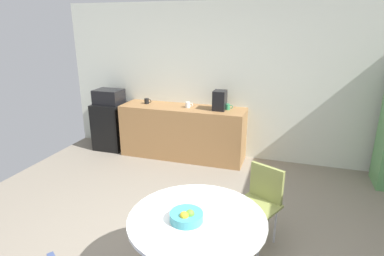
{
  "coord_description": "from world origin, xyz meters",
  "views": [
    {
      "loc": [
        0.99,
        -2.27,
        2.21
      ],
      "look_at": [
        -0.19,
        1.45,
        0.95
      ],
      "focal_mm": 29.63,
      "sensor_mm": 36.0,
      "label": 1
    }
  ],
  "objects_px": {
    "round_table": "(197,231)",
    "mug_white": "(188,105)",
    "microwave": "(109,97)",
    "chair_olive": "(261,196)",
    "mug_green": "(147,101)",
    "mini_fridge": "(111,126)",
    "mug_red": "(228,107)",
    "fruit_bowl": "(187,216)",
    "coffee_maker": "(220,100)"
  },
  "relations": [
    {
      "from": "mug_green",
      "to": "mug_red",
      "type": "xyz_separation_m",
      "value": [
        1.44,
        0.02,
        0.0
      ]
    },
    {
      "from": "microwave",
      "to": "coffee_maker",
      "type": "height_order",
      "value": "coffee_maker"
    },
    {
      "from": "mini_fridge",
      "to": "mug_red",
      "type": "xyz_separation_m",
      "value": [
        2.19,
        0.06,
        0.52
      ]
    },
    {
      "from": "round_table",
      "to": "chair_olive",
      "type": "bearing_deg",
      "value": 63.93
    },
    {
      "from": "microwave",
      "to": "coffee_maker",
      "type": "distance_m",
      "value": 2.06
    },
    {
      "from": "fruit_bowl",
      "to": "mug_white",
      "type": "relative_size",
      "value": 2.08
    },
    {
      "from": "microwave",
      "to": "chair_olive",
      "type": "height_order",
      "value": "microwave"
    },
    {
      "from": "mini_fridge",
      "to": "fruit_bowl",
      "type": "xyz_separation_m",
      "value": [
        2.46,
        -2.87,
        0.35
      ]
    },
    {
      "from": "microwave",
      "to": "mug_white",
      "type": "height_order",
      "value": "microwave"
    },
    {
      "from": "chair_olive",
      "to": "mug_white",
      "type": "height_order",
      "value": "mug_white"
    },
    {
      "from": "chair_olive",
      "to": "mug_green",
      "type": "relative_size",
      "value": 6.43
    },
    {
      "from": "mug_white",
      "to": "coffee_maker",
      "type": "bearing_deg",
      "value": 0.75
    },
    {
      "from": "round_table",
      "to": "mug_green",
      "type": "distance_m",
      "value": 3.37
    },
    {
      "from": "microwave",
      "to": "mini_fridge",
      "type": "bearing_deg",
      "value": 0.0
    },
    {
      "from": "chair_olive",
      "to": "mug_white",
      "type": "xyz_separation_m",
      "value": [
        -1.43,
        1.91,
        0.43
      ]
    },
    {
      "from": "mug_white",
      "to": "coffee_maker",
      "type": "height_order",
      "value": "coffee_maker"
    },
    {
      "from": "microwave",
      "to": "chair_olive",
      "type": "xyz_separation_m",
      "value": [
        2.96,
        -1.92,
        -0.46
      ]
    },
    {
      "from": "round_table",
      "to": "mug_white",
      "type": "distance_m",
      "value": 2.99
    },
    {
      "from": "coffee_maker",
      "to": "fruit_bowl",
      "type": "bearing_deg",
      "value": -82.13
    },
    {
      "from": "mini_fridge",
      "to": "microwave",
      "type": "distance_m",
      "value": 0.56
    },
    {
      "from": "mini_fridge",
      "to": "mug_green",
      "type": "xyz_separation_m",
      "value": [
        0.74,
        0.04,
        0.52
      ]
    },
    {
      "from": "fruit_bowl",
      "to": "mini_fridge",
      "type": "bearing_deg",
      "value": 130.63
    },
    {
      "from": "mug_green",
      "to": "round_table",
      "type": "bearing_deg",
      "value": -57.82
    },
    {
      "from": "microwave",
      "to": "mug_red",
      "type": "bearing_deg",
      "value": 1.53
    },
    {
      "from": "mug_white",
      "to": "microwave",
      "type": "bearing_deg",
      "value": 179.73
    },
    {
      "from": "mini_fridge",
      "to": "round_table",
      "type": "distance_m",
      "value": 3.77
    },
    {
      "from": "microwave",
      "to": "round_table",
      "type": "bearing_deg",
      "value": -47.94
    },
    {
      "from": "mug_red",
      "to": "mini_fridge",
      "type": "bearing_deg",
      "value": -178.47
    },
    {
      "from": "chair_olive",
      "to": "mug_green",
      "type": "xyz_separation_m",
      "value": [
        -2.22,
        1.95,
        0.43
      ]
    },
    {
      "from": "mini_fridge",
      "to": "mug_white",
      "type": "relative_size",
      "value": 6.62
    },
    {
      "from": "microwave",
      "to": "fruit_bowl",
      "type": "xyz_separation_m",
      "value": [
        2.46,
        -2.87,
        -0.21
      ]
    },
    {
      "from": "chair_olive",
      "to": "mug_red",
      "type": "bearing_deg",
      "value": 111.33
    },
    {
      "from": "mini_fridge",
      "to": "mug_white",
      "type": "height_order",
      "value": "mug_white"
    },
    {
      "from": "chair_olive",
      "to": "mug_red",
      "type": "relative_size",
      "value": 6.43
    },
    {
      "from": "fruit_bowl",
      "to": "round_table",
      "type": "bearing_deg",
      "value": 44.85
    },
    {
      "from": "fruit_bowl",
      "to": "coffee_maker",
      "type": "height_order",
      "value": "coffee_maker"
    },
    {
      "from": "chair_olive",
      "to": "fruit_bowl",
      "type": "relative_size",
      "value": 3.1
    },
    {
      "from": "fruit_bowl",
      "to": "mug_green",
      "type": "bearing_deg",
      "value": 120.61
    },
    {
      "from": "microwave",
      "to": "mug_green",
      "type": "bearing_deg",
      "value": 2.78
    },
    {
      "from": "mug_green",
      "to": "coffee_maker",
      "type": "bearing_deg",
      "value": -1.56
    },
    {
      "from": "mug_green",
      "to": "coffee_maker",
      "type": "xyz_separation_m",
      "value": [
        1.32,
        -0.04,
        0.11
      ]
    },
    {
      "from": "mini_fridge",
      "to": "mug_red",
      "type": "height_order",
      "value": "mug_red"
    },
    {
      "from": "microwave",
      "to": "round_table",
      "type": "xyz_separation_m",
      "value": [
        2.53,
        -2.8,
        -0.38
      ]
    },
    {
      "from": "microwave",
      "to": "coffee_maker",
      "type": "xyz_separation_m",
      "value": [
        2.06,
        0.0,
        0.08
      ]
    },
    {
      "from": "mug_green",
      "to": "microwave",
      "type": "bearing_deg",
      "value": -177.22
    },
    {
      "from": "chair_olive",
      "to": "coffee_maker",
      "type": "relative_size",
      "value": 2.59
    },
    {
      "from": "fruit_bowl",
      "to": "mug_red",
      "type": "xyz_separation_m",
      "value": [
        -0.27,
        2.92,
        0.17
      ]
    },
    {
      "from": "microwave",
      "to": "mug_white",
      "type": "bearing_deg",
      "value": -0.27
    },
    {
      "from": "mug_white",
      "to": "mug_red",
      "type": "bearing_deg",
      "value": 5.63
    },
    {
      "from": "chair_olive",
      "to": "mug_green",
      "type": "distance_m",
      "value": 2.98
    }
  ]
}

